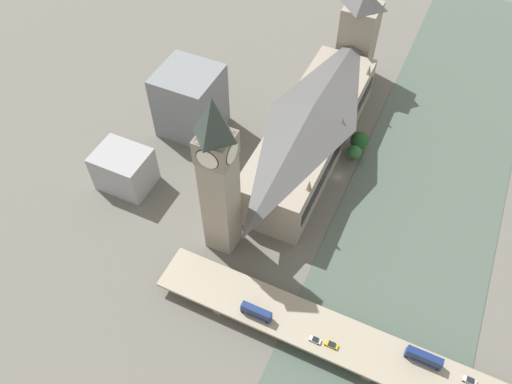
{
  "coord_description": "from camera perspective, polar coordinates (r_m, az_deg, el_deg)",
  "views": [
    {
      "loc": [
        -27.96,
        145.0,
        166.22
      ],
      "look_at": [
        22.06,
        37.8,
        19.73
      ],
      "focal_mm": 35.0,
      "sensor_mm": 36.0,
      "label": 1
    }
  ],
  "objects": [
    {
      "name": "city_block_west",
      "position": [
        232.31,
        -7.51,
        10.23
      ],
      "size": [
        26.12,
        25.85,
        31.61
      ],
      "color": "slate",
      "rests_on": "ground_plane"
    },
    {
      "name": "river_water",
      "position": [
        220.66,
        18.45,
        -1.35
      ],
      "size": [
        62.67,
        360.0,
        0.3
      ],
      "primitive_type": "cube",
      "color": "#47564C",
      "rests_on": "ground_plane"
    },
    {
      "name": "car_northbound_mid",
      "position": [
        173.55,
        8.61,
        -16.86
      ],
      "size": [
        4.59,
        1.82,
        1.35
      ],
      "color": "gold",
      "rests_on": "road_bridge"
    },
    {
      "name": "car_northbound_tail",
      "position": [
        173.46,
        6.77,
        -16.43
      ],
      "size": [
        3.98,
        1.76,
        1.4
      ],
      "color": "silver",
      "rests_on": "road_bridge"
    },
    {
      "name": "victoria_tower",
      "position": [
        261.91,
        11.59,
        17.07
      ],
      "size": [
        16.59,
        16.59,
        51.4
      ],
      "color": "gray",
      "rests_on": "ground_plane"
    },
    {
      "name": "city_block_center",
      "position": [
        217.31,
        -14.83,
        2.54
      ],
      "size": [
        22.1,
        17.69,
        17.96
      ],
      "color": "#939399",
      "rests_on": "ground_plane"
    },
    {
      "name": "car_southbound_lead",
      "position": [
        180.71,
        23.23,
        -19.17
      ],
      "size": [
        4.28,
        1.84,
        1.47
      ],
      "color": "silver",
      "rests_on": "road_bridge"
    },
    {
      "name": "tree_embankment_near",
      "position": [
        229.23,
        11.76,
        5.76
      ],
      "size": [
        8.23,
        8.23,
        11.1
      ],
      "color": "brown",
      "rests_on": "ground_plane"
    },
    {
      "name": "double_decker_bus_rear",
      "position": [
        174.3,
        0.03,
        -13.53
      ],
      "size": [
        11.1,
        2.53,
        4.68
      ],
      "color": "navy",
      "rests_on": "road_bridge"
    },
    {
      "name": "tree_embankment_mid",
      "position": [
        226.64,
        11.2,
        4.51
      ],
      "size": [
        6.44,
        6.44,
        8.2
      ],
      "color": "brown",
      "rests_on": "ground_plane"
    },
    {
      "name": "ground_plane",
      "position": [
        222.34,
        9.32,
        1.8
      ],
      "size": [
        600.0,
        600.0,
        0.0
      ],
      "primitive_type": "plane",
      "color": "#605E56"
    },
    {
      "name": "parliament_hall",
      "position": [
        220.33,
        6.32,
        7.06
      ],
      "size": [
        28.19,
        99.64,
        28.48
      ],
      "color": "gray",
      "rests_on": "ground_plane"
    },
    {
      "name": "clock_tower",
      "position": [
        168.07,
        -4.32,
        1.83
      ],
      "size": [
        11.92,
        11.92,
        73.16
      ],
      "color": "gray",
      "rests_on": "ground_plane"
    },
    {
      "name": "double_decker_bus_lead",
      "position": [
        176.44,
        18.65,
        -17.49
      ],
      "size": [
        11.79,
        2.58,
        4.89
      ],
      "color": "navy",
      "rests_on": "road_bridge"
    },
    {
      "name": "road_bridge",
      "position": [
        176.76,
        13.36,
        -17.65
      ],
      "size": [
        157.34,
        16.97,
        6.16
      ],
      "color": "gray",
      "rests_on": "ground_plane"
    }
  ]
}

